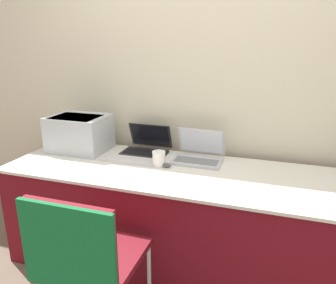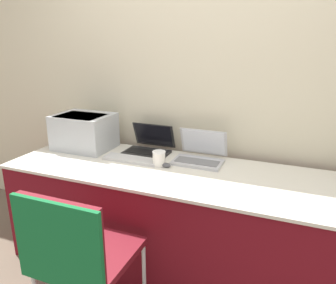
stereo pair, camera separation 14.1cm
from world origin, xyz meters
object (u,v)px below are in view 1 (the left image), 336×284
at_px(printer, 79,132).
at_px(coffee_cup, 159,159).
at_px(external_keyboard, 130,160).
at_px(laptop_left, 146,146).
at_px(laptop_right, 198,154).
at_px(chair, 83,254).
at_px(mouse, 166,165).

bearing_deg(printer, coffee_cup, -10.72).
bearing_deg(external_keyboard, printer, 166.51).
height_order(laptop_left, coffee_cup, laptop_left).
distance_m(laptop_left, laptop_right, 0.43).
xyz_separation_m(laptop_left, chair, (0.08, -1.06, -0.23)).
bearing_deg(external_keyboard, laptop_right, 21.03).
bearing_deg(printer, chair, -57.54).
height_order(printer, coffee_cup, printer).
bearing_deg(laptop_right, external_keyboard, -158.97).
distance_m(printer, laptop_left, 0.54).
distance_m(printer, coffee_cup, 0.73).
bearing_deg(chair, external_keyboard, 98.07).
height_order(coffee_cup, chair, chair).
relative_size(laptop_right, chair, 0.39).
bearing_deg(mouse, coffee_cup, 171.03).
bearing_deg(laptop_left, chair, -85.49).
height_order(printer, mouse, printer).
xyz_separation_m(laptop_left, mouse, (0.25, -0.25, -0.03)).
relative_size(external_keyboard, mouse, 5.76).
relative_size(mouse, chair, 0.08).
relative_size(coffee_cup, chair, 0.12).
distance_m(laptop_right, external_keyboard, 0.50).
bearing_deg(coffee_cup, chair, -97.51).
bearing_deg(mouse, external_keyboard, 174.56).
xyz_separation_m(external_keyboard, coffee_cup, (0.23, -0.02, 0.04)).
xyz_separation_m(printer, external_keyboard, (0.49, -0.12, -0.14)).
bearing_deg(printer, external_keyboard, -13.49).
distance_m(coffee_cup, mouse, 0.07).
xyz_separation_m(external_keyboard, mouse, (0.28, -0.03, 0.01)).
bearing_deg(laptop_left, external_keyboard, -98.64).
relative_size(laptop_left, mouse, 4.66).
height_order(laptop_right, mouse, laptop_right).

